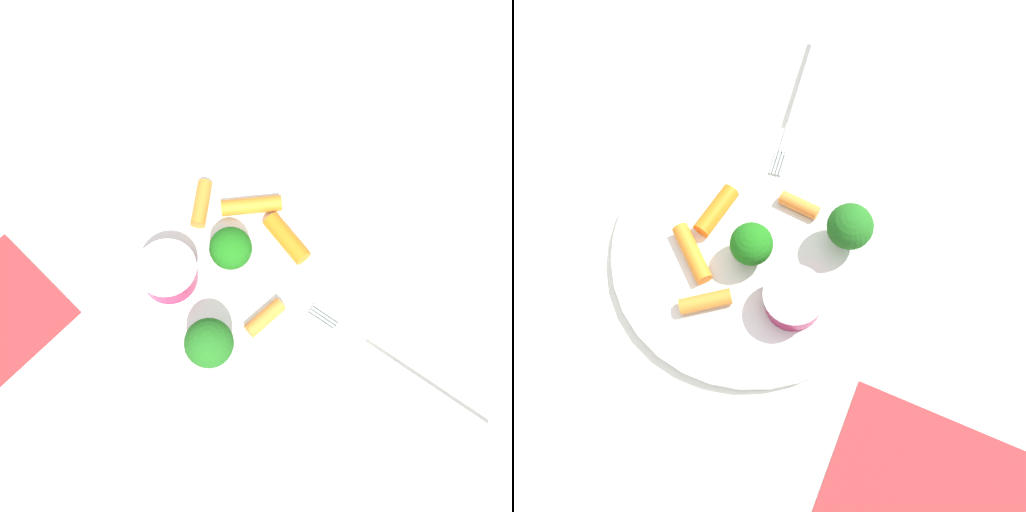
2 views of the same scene
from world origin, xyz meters
TOP-DOWN VIEW (x-y plane):
  - ground_plane at (0.00, 0.00)m, footprint 2.40×2.40m
  - plate at (0.00, 0.00)m, footprint 0.27×0.27m
  - sauce_cup at (0.04, -0.06)m, footprint 0.06×0.06m
  - broccoli_floret_0 at (-0.00, -0.01)m, footprint 0.04×0.04m
  - broccoli_floret_1 at (0.09, 0.01)m, footprint 0.04×0.04m
  - carrot_stick_0 at (-0.04, -0.06)m, footprint 0.05×0.03m
  - carrot_stick_1 at (-0.04, 0.03)m, footprint 0.04×0.06m
  - carrot_stick_2 at (-0.06, -0.02)m, footprint 0.04×0.06m
  - carrot_stick_3 at (0.04, 0.04)m, footprint 0.04×0.03m
  - fork at (0.03, 0.17)m, footprint 0.05×0.19m

SIDE VIEW (x-z plane):
  - ground_plane at x=0.00m, z-range 0.00..0.00m
  - plate at x=0.00m, z-range 0.00..0.01m
  - fork at x=0.03m, z-range 0.01..0.01m
  - carrot_stick_3 at x=0.04m, z-range 0.01..0.03m
  - carrot_stick_0 at x=-0.04m, z-range 0.01..0.03m
  - carrot_stick_2 at x=-0.06m, z-range 0.01..0.03m
  - carrot_stick_1 at x=-0.04m, z-range 0.01..0.03m
  - sauce_cup at x=0.04m, z-range 0.01..0.04m
  - broccoli_floret_0 at x=0.00m, z-range 0.02..0.06m
  - broccoli_floret_1 at x=0.09m, z-range 0.02..0.07m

